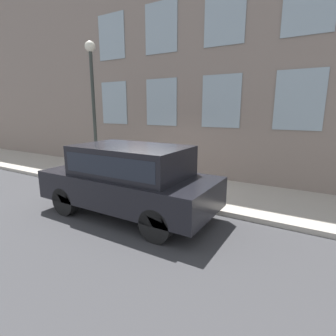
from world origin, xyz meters
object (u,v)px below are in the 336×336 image
Objects in this scene: person at (181,164)px; street_lamp at (93,96)px; fire_hydrant at (155,181)px; parked_truck_charcoal_near at (130,176)px.

street_lamp reaches higher than person.
parked_truck_charcoal_near is at bearing -169.11° from fire_hydrant.
street_lamp reaches higher than parked_truck_charcoal_near.
street_lamp is at bearing -128.31° from person.
street_lamp is (-0.36, 3.40, 2.19)m from person.
parked_truck_charcoal_near reaches higher than person.
person is 2.22m from parked_truck_charcoal_near.
street_lamp is at bearing 85.76° from fire_hydrant.
street_lamp is at bearing 59.12° from parked_truck_charcoal_near.
person reaches higher than fire_hydrant.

